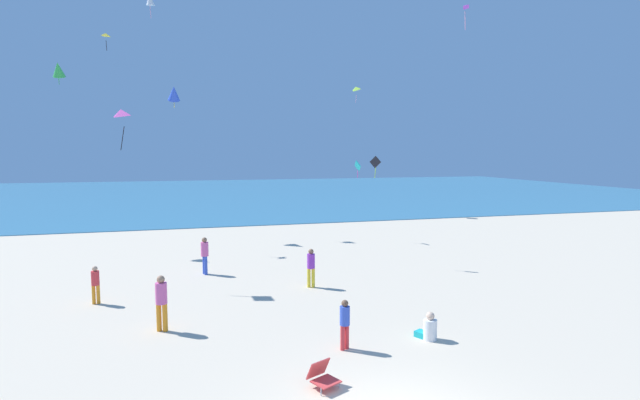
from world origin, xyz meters
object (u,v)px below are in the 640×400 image
object	(u,v)px
person_4	(429,329)
kite_blue	(174,93)
kite_white	(150,0)
person_0	(311,265)
person_1	(95,282)
kite_purple	(465,7)
kite_lime	(356,88)
kite_black	(375,163)
kite_green	(58,70)
kite_magenta	(121,113)
person_3	(161,299)
person_2	(205,253)
kite_yellow	(106,35)
beach_chair_far_right	(322,375)
person_5	(345,321)
kite_teal	(358,166)

from	to	relation	value
person_4	kite_blue	bearing A→B (deg)	-7.84
kite_blue	kite_white	world-z (taller)	kite_white
person_0	kite_white	world-z (taller)	kite_white
person_1	kite_purple	size ratio (longest dim) A/B	1.09
person_0	person_1	size ratio (longest dim) A/B	1.13
kite_lime	kite_black	bearing A→B (deg)	-106.75
kite_green	person_0	bearing A→B (deg)	-44.76
person_0	kite_green	distance (m)	18.40
kite_purple	kite_green	bearing A→B (deg)	159.82
kite_magenta	kite_blue	size ratio (longest dim) A/B	1.16
person_3	kite_purple	bearing A→B (deg)	-42.91
person_2	kite_yellow	bearing A→B (deg)	-80.28
beach_chair_far_right	kite_black	bearing A→B (deg)	126.92
beach_chair_far_right	person_0	size ratio (longest dim) A/B	0.52
kite_green	kite_lime	distance (m)	23.64
person_0	kite_white	distance (m)	23.71
person_0	kite_black	bearing A→B (deg)	-33.92
beach_chair_far_right	person_4	world-z (taller)	person_4
kite_green	kite_lime	size ratio (longest dim) A/B	0.86
kite_white	person_5	bearing A→B (deg)	-75.03
kite_purple	person_3	bearing A→B (deg)	-153.61
beach_chair_far_right	kite_yellow	xyz separation A→B (m)	(-7.23, 20.32, 11.86)
person_2	kite_yellow	xyz separation A→B (m)	(-4.97, 8.98, 11.18)
person_5	kite_white	bearing A→B (deg)	172.37
kite_blue	kite_teal	distance (m)	12.39
beach_chair_far_right	kite_lime	bearing A→B (deg)	133.32
kite_white	person_1	bearing A→B (deg)	-93.66
person_1	kite_green	size ratio (longest dim) A/B	1.08
person_3	kite_teal	xyz separation A→B (m)	(10.95, 12.95, 3.59)
kite_blue	kite_teal	size ratio (longest dim) A/B	1.36
person_5	kite_purple	xyz separation A→B (m)	(9.62, 9.98, 11.89)
person_0	person_2	bearing A→B (deg)	69.00
person_1	kite_blue	distance (m)	16.11
person_5	kite_white	world-z (taller)	kite_white
person_2	kite_yellow	distance (m)	15.18
kite_black	kite_lime	xyz separation A→B (m)	(5.67, 18.84, 6.08)
person_0	person_2	xyz separation A→B (m)	(-4.05, 3.26, 0.06)
kite_black	kite_lime	size ratio (longest dim) A/B	0.71
kite_purple	kite_teal	distance (m)	10.56
beach_chair_far_right	kite_teal	size ratio (longest dim) A/B	0.76
beach_chair_far_right	person_3	world-z (taller)	person_3
kite_green	kite_black	bearing A→B (deg)	-27.87
beach_chair_far_right	kite_magenta	world-z (taller)	kite_magenta
beach_chair_far_right	person_0	bearing A→B (deg)	141.64
beach_chair_far_right	person_1	xyz separation A→B (m)	(-6.17, 8.06, 0.51)
person_4	kite_white	size ratio (longest dim) A/B	0.53
kite_purple	kite_magenta	xyz separation A→B (m)	(-16.23, -1.05, -5.68)
person_0	kite_purple	xyz separation A→B (m)	(9.00, 3.80, 11.79)
person_1	kite_white	bearing A→B (deg)	-179.33
person_1	kite_white	xyz separation A→B (m)	(1.10, 17.22, 14.93)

